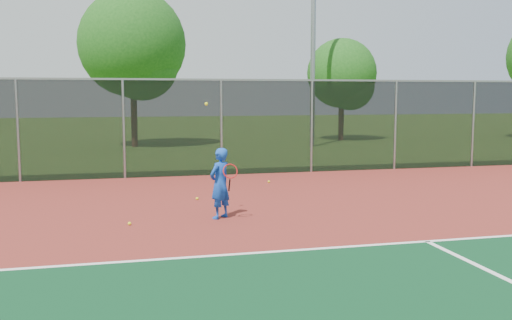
% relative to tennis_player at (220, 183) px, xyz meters
% --- Properties ---
extents(ground, '(120.00, 120.00, 0.00)m').
position_rel_tennis_player_xyz_m(ground, '(1.16, -5.72, -0.76)').
color(ground, '#3A621C').
rests_on(ground, ground).
extents(court_apron, '(30.00, 20.00, 0.02)m').
position_rel_tennis_player_xyz_m(court_apron, '(1.16, -3.72, -0.75)').
color(court_apron, maroon).
rests_on(court_apron, ground).
extents(fence_back, '(30.00, 0.06, 3.03)m').
position_rel_tennis_player_xyz_m(fence_back, '(1.16, 6.28, 0.81)').
color(fence_back, black).
rests_on(fence_back, court_apron).
extents(tennis_player, '(0.63, 0.72, 2.39)m').
position_rel_tennis_player_xyz_m(tennis_player, '(0.00, 0.00, 0.00)').
color(tennis_player, '#1348B8').
rests_on(tennis_player, court_apron).
extents(practice_ball_1, '(0.07, 0.07, 0.07)m').
position_rel_tennis_player_xyz_m(practice_ball_1, '(-0.19, 2.14, -0.70)').
color(practice_ball_1, yellow).
rests_on(practice_ball_1, court_apron).
extents(practice_ball_2, '(0.07, 0.07, 0.07)m').
position_rel_tennis_player_xyz_m(practice_ball_2, '(2.20, 4.32, -0.70)').
color(practice_ball_2, yellow).
rests_on(practice_ball_2, court_apron).
extents(practice_ball_4, '(0.07, 0.07, 0.07)m').
position_rel_tennis_player_xyz_m(practice_ball_4, '(-1.84, -0.21, -0.70)').
color(practice_ball_4, yellow).
rests_on(practice_ball_4, court_apron).
extents(tree_back_left, '(5.13, 5.13, 7.54)m').
position_rel_tennis_player_xyz_m(tree_back_left, '(-1.13, 16.86, 3.98)').
color(tree_back_left, '#3A2315').
rests_on(tree_back_left, ground).
extents(tree_back_mid, '(3.83, 3.83, 5.62)m').
position_rel_tennis_player_xyz_m(tree_back_mid, '(10.16, 18.19, 2.77)').
color(tree_back_mid, '#3A2315').
rests_on(tree_back_mid, ground).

